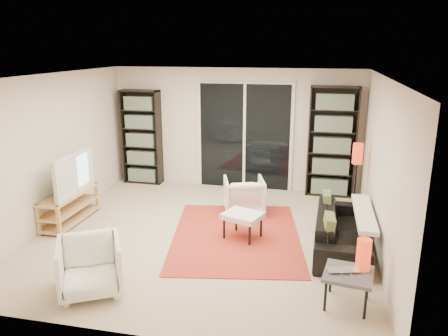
{
  "coord_description": "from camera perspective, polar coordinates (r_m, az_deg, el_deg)",
  "views": [
    {
      "loc": [
        1.63,
        -6.0,
        2.81
      ],
      "look_at": [
        0.25,
        0.3,
        1.0
      ],
      "focal_mm": 35.0,
      "sensor_mm": 36.0,
      "label": 1
    }
  ],
  "objects": [
    {
      "name": "armchair_front",
      "position": [
        5.45,
        -17.13,
        -12.18
      ],
      "size": [
        0.96,
        0.97,
        0.66
      ],
      "primitive_type": "imported",
      "rotation": [
        0.0,
        0.0,
        0.51
      ],
      "color": "white",
      "rests_on": "floor"
    },
    {
      "name": "wall_left",
      "position": [
        7.45,
        -21.67,
        2.09
      ],
      "size": [
        0.02,
        5.0,
        2.4
      ],
      "primitive_type": "cube",
      "color": "beige",
      "rests_on": "ground"
    },
    {
      "name": "sliding_door",
      "position": [
        8.76,
        2.71,
        4.08
      ],
      "size": [
        1.92,
        0.08,
        2.16
      ],
      "color": "white",
      "rests_on": "ground"
    },
    {
      "name": "floor",
      "position": [
        6.82,
        -2.62,
        -8.67
      ],
      "size": [
        5.0,
        5.0,
        0.0
      ],
      "primitive_type": "plane",
      "color": "tan",
      "rests_on": "ground"
    },
    {
      "name": "tv",
      "position": [
        7.44,
        -19.75,
        -0.68
      ],
      "size": [
        0.19,
        1.16,
        0.66
      ],
      "primitive_type": "imported",
      "rotation": [
        0.0,
        0.0,
        1.6
      ],
      "color": "black",
      "rests_on": "tv_stand"
    },
    {
      "name": "sofa",
      "position": [
        6.5,
        15.23,
        -7.85
      ],
      "size": [
        0.8,
        1.91,
        0.55
      ],
      "primitive_type": "imported",
      "rotation": [
        0.0,
        0.0,
        1.54
      ],
      "color": "black",
      "rests_on": "floor"
    },
    {
      "name": "bookshelf_right",
      "position": [
        8.52,
        13.92,
        3.3
      ],
      "size": [
        0.9,
        0.3,
        2.1
      ],
      "color": "black",
      "rests_on": "ground"
    },
    {
      "name": "ottoman",
      "position": [
        6.57,
        2.47,
        -6.39
      ],
      "size": [
        0.67,
        0.61,
        0.4
      ],
      "color": "white",
      "rests_on": "floor"
    },
    {
      "name": "wall_back",
      "position": [
        8.8,
        1.47,
        5.14
      ],
      "size": [
        5.0,
        0.02,
        2.4
      ],
      "primitive_type": "cube",
      "color": "beige",
      "rests_on": "ground"
    },
    {
      "name": "laptop",
      "position": [
        5.09,
        15.49,
        -13.03
      ],
      "size": [
        0.4,
        0.31,
        0.03
      ],
      "primitive_type": "imported",
      "rotation": [
        0.0,
        0.0,
        0.26
      ],
      "color": "silver",
      "rests_on": "side_table"
    },
    {
      "name": "rug",
      "position": [
        6.76,
        1.59,
        -8.84
      ],
      "size": [
        2.32,
        2.86,
        0.01
      ],
      "primitive_type": "cube",
      "rotation": [
        0.0,
        0.0,
        0.17
      ],
      "color": "#B33323",
      "rests_on": "floor"
    },
    {
      "name": "ceiling",
      "position": [
        6.23,
        -2.9,
        11.89
      ],
      "size": [
        5.0,
        5.0,
        0.02
      ],
      "primitive_type": "cube",
      "color": "white",
      "rests_on": "wall_back"
    },
    {
      "name": "tv_stand",
      "position": [
        7.62,
        -19.49,
        -4.78
      ],
      "size": [
        0.41,
        1.27,
        0.5
      ],
      "color": "tan",
      "rests_on": "floor"
    },
    {
      "name": "armchair_back",
      "position": [
        7.57,
        2.63,
        -3.61
      ],
      "size": [
        0.83,
        0.84,
        0.62
      ],
      "primitive_type": "imported",
      "rotation": [
        0.0,
        0.0,
        3.43
      ],
      "color": "white",
      "rests_on": "floor"
    },
    {
      "name": "table_lamp",
      "position": [
        5.17,
        17.76,
        -10.68
      ],
      "size": [
        0.16,
        0.16,
        0.36
      ],
      "primitive_type": "cylinder",
      "color": "red",
      "rests_on": "side_table"
    },
    {
      "name": "bookshelf_left",
      "position": [
        9.25,
        -10.72,
        3.97
      ],
      "size": [
        0.8,
        0.3,
        1.95
      ],
      "color": "black",
      "rests_on": "ground"
    },
    {
      "name": "side_table",
      "position": [
        5.15,
        15.94,
        -13.39
      ],
      "size": [
        0.6,
        0.6,
        0.4
      ],
      "color": "#4B4A50",
      "rests_on": "floor"
    },
    {
      "name": "wall_right",
      "position": [
        6.27,
        19.9,
        -0.15
      ],
      "size": [
        0.02,
        5.0,
        2.4
      ],
      "primitive_type": "cube",
      "color": "beige",
      "rests_on": "ground"
    },
    {
      "name": "floor_lamp",
      "position": [
        7.56,
        16.98,
        0.77
      ],
      "size": [
        0.19,
        0.19,
        1.27
      ],
      "color": "black",
      "rests_on": "floor"
    },
    {
      "name": "wall_front",
      "position": [
        4.18,
        -11.72,
        -7.33
      ],
      "size": [
        5.0,
        0.02,
        2.4
      ],
      "primitive_type": "cube",
      "color": "beige",
      "rests_on": "ground"
    }
  ]
}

